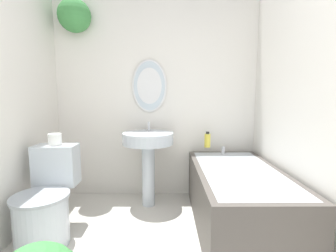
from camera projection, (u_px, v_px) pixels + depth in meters
name	position (u px, v px, depth m)	size (l,w,h in m)	color
wall_back	(148.00, 85.00, 2.77)	(2.38, 0.34, 2.40)	silver
wall_right	(321.00, 90.00, 1.64)	(0.06, 2.40, 2.40)	silver
toilet	(46.00, 203.00, 1.95)	(0.43, 0.61, 0.74)	silver
pedestal_sink	(148.00, 148.00, 2.54)	(0.53, 0.53, 0.88)	silver
bathtub	(238.00, 197.00, 2.14)	(0.74, 1.40, 0.60)	#4C4742
shampoo_bottle	(207.00, 140.00, 2.66)	(0.07, 0.07, 0.17)	gold
toilet_paper_roll	(55.00, 139.00, 2.11)	(0.11, 0.11, 0.10)	white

